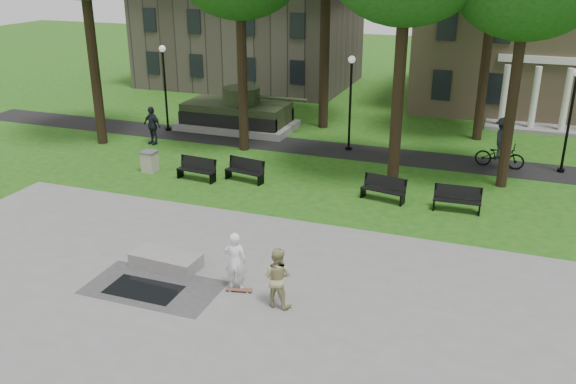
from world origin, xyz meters
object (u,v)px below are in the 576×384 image
friend_watching (277,277)px  concrete_block (166,260)px  skateboarder (235,261)px  park_bench_0 (197,168)px  cyclist (501,147)px  trash_bin (150,161)px

friend_watching → concrete_block: bearing=-7.2°
skateboarder → concrete_block: bearing=-18.4°
friend_watching → park_bench_0: 11.02m
cyclist → trash_bin: 16.17m
park_bench_0 → concrete_block: bearing=-63.6°
skateboarder → trash_bin: size_ratio=1.91×
concrete_block → skateboarder: 2.79m
concrete_block → friend_watching: friend_watching is taller
friend_watching → trash_bin: friend_watching is taller
skateboarder → park_bench_0: skateboarder is taller
trash_bin → cyclist: bearing=22.1°
park_bench_0 → cyclist: bearing=32.2°
concrete_block → skateboarder: size_ratio=1.20×
park_bench_0 → skateboarder: bearing=-50.0°
skateboarder → trash_bin: bearing=-53.5°
concrete_block → trash_bin: bearing=125.1°
concrete_block → trash_bin: 9.51m
skateboarder → friend_watching: size_ratio=1.03×
concrete_block → friend_watching: 4.28m
friend_watching → cyclist: cyclist is taller
concrete_block → friend_watching: (4.13, -0.90, 0.66)m
skateboarder → friend_watching: (1.47, -0.42, -0.03)m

